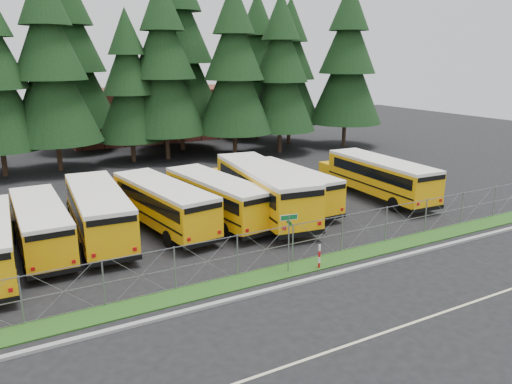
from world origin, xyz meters
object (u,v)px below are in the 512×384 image
Objects in this scene: bus_5 at (262,191)px; street_sign at (289,231)px; bus_4 at (214,199)px; bus_east at (377,178)px; striped_bollard at (319,257)px; bus_1 at (40,227)px; bus_3 at (161,206)px; bus_2 at (98,213)px; bus_6 at (287,187)px.

bus_5 reaches higher than street_sign.
bus_east reaches higher than bus_4.
bus_1 is at bearing 141.65° from striped_bollard.
bus_3 is 15.54m from bus_east.
bus_5 is at bearing -1.53° from bus_1.
bus_3 is at bearing 169.10° from bus_4.
bus_2 is 0.90× the size of bus_5.
bus_3 is 8.77m from bus_6.
bus_2 is at bearing 178.77° from bus_east.
bus_6 is at bearing 4.09° from bus_2.
bus_east is at bearing 31.90° from street_sign.
bus_5 reaches higher than bus_4.
bus_3 is 0.97× the size of bus_east.
bus_4 is at bearing -176.93° from bus_6.
striped_bollard is at bearing -114.76° from bus_6.
bus_1 is 15.34m from bus_6.
bus_2 reaches higher than street_sign.
bus_5 is at bearing 78.80° from striped_bollard.
bus_4 is 9.11m from striped_bollard.
street_sign is (3.17, -8.81, 0.65)m from bus_3.
bus_5 is at bearing -161.70° from bus_6.
street_sign is at bearing -40.97° from bus_1.
bus_5 is (12.89, -0.35, 0.30)m from bus_1.
bus_2 is 6.85m from bus_4.
bus_3 reaches higher than bus_1.
bus_east is 13.56m from striped_bollard.
bus_east is at bearing -1.99° from bus_1.
bus_2 is 19.11m from bus_east.
bus_4 is 1.03× the size of bus_6.
striped_bollard is at bearing -38.31° from bus_1.
bus_1 is 0.81× the size of bus_5.
bus_east is (19.07, -1.23, -0.00)m from bus_2.
bus_4 is (6.84, -0.34, -0.06)m from bus_2.
bus_2 is 3.57m from bus_3.
bus_3 is at bearing -179.35° from bus_5.
bus_6 is 6.85m from bus_east.
bus_3 reaches higher than striped_bollard.
bus_1 is 14.30m from striped_bollard.
street_sign is 2.10m from striped_bollard.
bus_5 reaches higher than bus_1.
bus_3 is 3.75× the size of street_sign.
bus_2 is at bearing 179.24° from bus_6.
bus_3 reaches higher than bus_6.
bus_2 is 11.19m from street_sign.
bus_4 is 0.86× the size of bus_5.
bus_east is (9.17, -0.43, -0.17)m from bus_5.
bus_1 is at bearing -179.56° from bus_east.
bus_2 is 3.88× the size of street_sign.
street_sign reaches higher than bus_1.
street_sign is at bearing -123.01° from bus_6.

